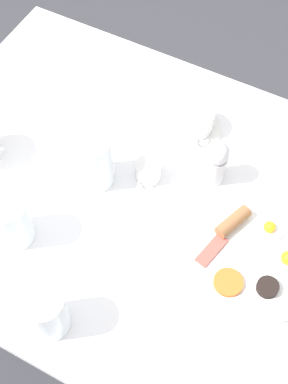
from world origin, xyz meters
TOP-DOWN VIEW (x-y plane):
  - ground_plane at (0.00, 0.00)m, footprint 8.00×8.00m
  - table at (0.00, 0.00)m, footprint 0.86×1.16m
  - breakfast_plate at (0.03, 0.27)m, footprint 0.30×0.30m
  - teacup_with_saucer_left at (-0.23, 0.02)m, footprint 0.14×0.14m
  - water_glass_tall at (0.34, -0.03)m, footprint 0.08×0.08m
  - water_glass_short at (0.01, -0.12)m, footprint 0.08×0.08m
  - wine_glass_spare at (0.21, -0.20)m, footprint 0.08×0.08m
  - creamer_jug at (-0.05, -0.02)m, footprint 0.08×0.06m
  - pepper_grinder at (-0.12, 0.12)m, footprint 0.05×0.05m
  - fork_by_plate at (-0.30, 0.24)m, footprint 0.12×0.13m
  - knife_by_plate at (-0.24, -0.31)m, footprint 0.16×0.14m

SIDE VIEW (x-z plane):
  - ground_plane at x=0.00m, z-range 0.00..0.00m
  - table at x=0.00m, z-range 0.30..1.05m
  - fork_by_plate at x=-0.30m, z-range 0.75..0.75m
  - knife_by_plate at x=-0.24m, z-range 0.75..0.75m
  - breakfast_plate at x=0.03m, z-range 0.74..0.78m
  - creamer_jug at x=-0.05m, z-range 0.75..0.80m
  - teacup_with_saucer_left at x=-0.23m, z-range 0.74..0.81m
  - water_glass_tall at x=0.34m, z-range 0.75..0.87m
  - wine_glass_spare at x=0.21m, z-range 0.75..0.87m
  - pepper_grinder at x=-0.12m, z-range 0.75..0.87m
  - water_glass_short at x=0.01m, z-range 0.75..0.89m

